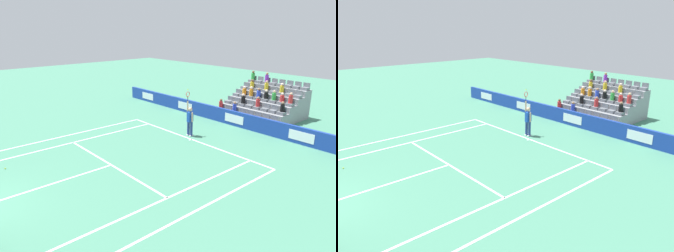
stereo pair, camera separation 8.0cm
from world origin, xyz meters
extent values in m
cube|color=white|center=(0.00, -11.89, 0.00)|extent=(10.97, 0.10, 0.01)
cube|color=white|center=(0.00, -6.40, 0.00)|extent=(8.23, 0.10, 0.01)
cube|color=white|center=(0.00, -3.20, 0.00)|extent=(0.10, 6.40, 0.01)
cube|color=white|center=(4.12, -5.95, 0.00)|extent=(0.10, 11.89, 0.01)
cube|color=white|center=(-4.12, -5.95, 0.00)|extent=(0.10, 11.89, 0.01)
cube|color=white|center=(5.49, -5.95, 0.00)|extent=(0.10, 11.89, 0.01)
cube|color=white|center=(-5.49, -5.95, 0.00)|extent=(0.10, 11.89, 0.01)
cube|color=white|center=(0.00, -11.79, 0.00)|extent=(0.10, 0.20, 0.01)
cube|color=#193899|center=(0.00, -15.98, 0.50)|extent=(23.36, 0.20, 0.99)
cube|color=white|center=(-4.67, -15.87, 0.50)|extent=(1.50, 0.01, 0.55)
cube|color=white|center=(0.00, -15.87, 0.50)|extent=(1.50, 0.01, 0.55)
cube|color=white|center=(4.67, -15.87, 0.50)|extent=(1.50, 0.01, 0.55)
cube|color=white|center=(9.34, -15.87, 0.50)|extent=(1.50, 0.01, 0.55)
cylinder|color=navy|center=(0.42, -12.29, 0.45)|extent=(0.16, 0.16, 0.90)
cylinder|color=navy|center=(0.66, -12.28, 0.45)|extent=(0.16, 0.16, 0.90)
cube|color=white|center=(0.42, -12.29, 0.04)|extent=(0.13, 0.26, 0.08)
cube|color=white|center=(0.66, -12.28, 0.04)|extent=(0.13, 0.26, 0.08)
cube|color=#1947B2|center=(0.54, -12.28, 1.20)|extent=(0.23, 0.37, 0.60)
sphere|color=#D3A884|center=(0.54, -12.28, 1.66)|extent=(0.24, 0.24, 0.24)
cylinder|color=#D3A884|center=(0.76, -12.28, 1.81)|extent=(0.09, 0.09, 0.62)
cylinder|color=#D3A884|center=(0.32, -12.24, 1.22)|extent=(0.09, 0.09, 0.56)
cylinder|color=black|center=(0.76, -12.28, 2.26)|extent=(0.04, 0.04, 0.28)
torus|color=red|center=(0.76, -12.28, 2.54)|extent=(0.04, 0.31, 0.31)
sphere|color=#D1E533|center=(0.76, -12.28, 2.82)|extent=(0.07, 0.07, 0.07)
cube|color=gray|center=(0.00, -17.06, 0.21)|extent=(4.96, 0.95, 0.42)
cube|color=slate|center=(-2.17, -17.06, 0.52)|extent=(0.48, 0.44, 0.20)
cube|color=slate|center=(-2.17, -17.26, 0.77)|extent=(0.48, 0.04, 0.30)
cube|color=slate|center=(-1.55, -17.06, 0.52)|extent=(0.48, 0.44, 0.20)
cube|color=slate|center=(-1.55, -17.26, 0.77)|extent=(0.48, 0.04, 0.30)
cube|color=slate|center=(-0.93, -17.06, 0.52)|extent=(0.48, 0.44, 0.20)
cube|color=slate|center=(-0.93, -17.26, 0.77)|extent=(0.48, 0.04, 0.30)
cube|color=slate|center=(-0.31, -17.06, 0.52)|extent=(0.48, 0.44, 0.20)
cube|color=slate|center=(-0.31, -17.26, 0.77)|extent=(0.48, 0.04, 0.30)
cube|color=slate|center=(0.31, -17.06, 0.52)|extent=(0.48, 0.44, 0.20)
cube|color=slate|center=(0.31, -17.26, 0.77)|extent=(0.48, 0.04, 0.30)
cube|color=slate|center=(0.93, -17.06, 0.52)|extent=(0.48, 0.44, 0.20)
cube|color=slate|center=(0.93, -17.26, 0.77)|extent=(0.48, 0.04, 0.30)
cube|color=slate|center=(1.55, -17.06, 0.52)|extent=(0.48, 0.44, 0.20)
cube|color=slate|center=(1.55, -17.26, 0.77)|extent=(0.48, 0.04, 0.30)
cube|color=slate|center=(2.17, -17.06, 0.52)|extent=(0.48, 0.44, 0.20)
cube|color=slate|center=(2.17, -17.26, 0.77)|extent=(0.48, 0.04, 0.30)
cube|color=gray|center=(0.00, -18.01, 0.42)|extent=(4.96, 0.95, 0.84)
cube|color=slate|center=(-2.17, -18.01, 0.94)|extent=(0.48, 0.44, 0.20)
cube|color=slate|center=(-2.17, -18.21, 1.19)|extent=(0.48, 0.04, 0.30)
cube|color=slate|center=(-1.55, -18.01, 0.94)|extent=(0.48, 0.44, 0.20)
cube|color=slate|center=(-1.55, -18.21, 1.19)|extent=(0.48, 0.04, 0.30)
cube|color=slate|center=(-0.93, -18.01, 0.94)|extent=(0.48, 0.44, 0.20)
cube|color=slate|center=(-0.93, -18.21, 1.19)|extent=(0.48, 0.04, 0.30)
cube|color=slate|center=(-0.31, -18.01, 0.94)|extent=(0.48, 0.44, 0.20)
cube|color=slate|center=(-0.31, -18.21, 1.19)|extent=(0.48, 0.04, 0.30)
cube|color=slate|center=(0.31, -18.01, 0.94)|extent=(0.48, 0.44, 0.20)
cube|color=slate|center=(0.31, -18.21, 1.19)|extent=(0.48, 0.04, 0.30)
cube|color=slate|center=(0.93, -18.01, 0.94)|extent=(0.48, 0.44, 0.20)
cube|color=slate|center=(0.93, -18.21, 1.19)|extent=(0.48, 0.04, 0.30)
cube|color=slate|center=(1.55, -18.01, 0.94)|extent=(0.48, 0.44, 0.20)
cube|color=slate|center=(1.55, -18.21, 1.19)|extent=(0.48, 0.04, 0.30)
cube|color=slate|center=(2.17, -18.01, 0.94)|extent=(0.48, 0.44, 0.20)
cube|color=slate|center=(2.17, -18.21, 1.19)|extent=(0.48, 0.04, 0.30)
cube|color=gray|center=(0.00, -18.96, 0.63)|extent=(4.96, 0.95, 1.26)
cube|color=slate|center=(-2.17, -18.96, 1.36)|extent=(0.48, 0.44, 0.20)
cube|color=slate|center=(-2.17, -19.16, 1.61)|extent=(0.48, 0.04, 0.30)
cube|color=slate|center=(-1.55, -18.96, 1.36)|extent=(0.48, 0.44, 0.20)
cube|color=slate|center=(-1.55, -19.16, 1.61)|extent=(0.48, 0.04, 0.30)
cube|color=slate|center=(-0.93, -18.96, 1.36)|extent=(0.48, 0.44, 0.20)
cube|color=slate|center=(-0.93, -19.16, 1.61)|extent=(0.48, 0.04, 0.30)
cube|color=slate|center=(-0.31, -18.96, 1.36)|extent=(0.48, 0.44, 0.20)
cube|color=slate|center=(-0.31, -19.16, 1.61)|extent=(0.48, 0.04, 0.30)
cube|color=slate|center=(0.31, -18.96, 1.36)|extent=(0.48, 0.44, 0.20)
cube|color=slate|center=(0.31, -19.16, 1.61)|extent=(0.48, 0.04, 0.30)
cube|color=slate|center=(0.93, -18.96, 1.36)|extent=(0.48, 0.44, 0.20)
cube|color=slate|center=(0.93, -19.16, 1.61)|extent=(0.48, 0.04, 0.30)
cube|color=slate|center=(1.55, -18.96, 1.36)|extent=(0.48, 0.44, 0.20)
cube|color=slate|center=(1.55, -19.16, 1.61)|extent=(0.48, 0.04, 0.30)
cube|color=slate|center=(2.17, -18.96, 1.36)|extent=(0.48, 0.44, 0.20)
cube|color=slate|center=(2.17, -19.16, 1.61)|extent=(0.48, 0.04, 0.30)
cube|color=gray|center=(0.00, -19.91, 0.84)|extent=(4.96, 0.95, 1.68)
cube|color=slate|center=(-2.17, -19.91, 1.78)|extent=(0.48, 0.44, 0.20)
cube|color=slate|center=(-2.17, -20.11, 2.03)|extent=(0.48, 0.04, 0.30)
cube|color=slate|center=(-1.55, -19.91, 1.78)|extent=(0.48, 0.44, 0.20)
cube|color=slate|center=(-1.55, -20.11, 2.03)|extent=(0.48, 0.04, 0.30)
cube|color=slate|center=(-0.93, -19.91, 1.78)|extent=(0.48, 0.44, 0.20)
cube|color=slate|center=(-0.93, -20.11, 2.03)|extent=(0.48, 0.04, 0.30)
cube|color=slate|center=(-0.31, -19.91, 1.78)|extent=(0.48, 0.44, 0.20)
cube|color=slate|center=(-0.31, -20.11, 2.03)|extent=(0.48, 0.04, 0.30)
cube|color=slate|center=(0.31, -19.91, 1.78)|extent=(0.48, 0.44, 0.20)
cube|color=slate|center=(0.31, -20.11, 2.03)|extent=(0.48, 0.04, 0.30)
cube|color=slate|center=(0.93, -19.91, 1.78)|extent=(0.48, 0.44, 0.20)
cube|color=slate|center=(0.93, -20.11, 2.03)|extent=(0.48, 0.04, 0.30)
cube|color=slate|center=(1.55, -19.91, 1.78)|extent=(0.48, 0.44, 0.20)
cube|color=slate|center=(1.55, -20.11, 2.03)|extent=(0.48, 0.04, 0.30)
cube|color=slate|center=(2.17, -19.91, 1.78)|extent=(0.48, 0.44, 0.20)
cube|color=slate|center=(2.17, -20.11, 2.03)|extent=(0.48, 0.04, 0.30)
cube|color=gray|center=(0.00, -20.86, 1.05)|extent=(4.96, 0.95, 2.10)
cube|color=slate|center=(-2.17, -20.86, 2.20)|extent=(0.48, 0.44, 0.20)
cube|color=slate|center=(-2.17, -21.06, 2.45)|extent=(0.48, 0.04, 0.30)
cube|color=slate|center=(-1.55, -20.86, 2.20)|extent=(0.48, 0.44, 0.20)
cube|color=slate|center=(-1.55, -21.06, 2.45)|extent=(0.48, 0.04, 0.30)
cube|color=slate|center=(-0.93, -20.86, 2.20)|extent=(0.48, 0.44, 0.20)
cube|color=slate|center=(-0.93, -21.06, 2.45)|extent=(0.48, 0.04, 0.30)
cube|color=slate|center=(-0.31, -20.86, 2.20)|extent=(0.48, 0.44, 0.20)
cube|color=slate|center=(-0.31, -21.06, 2.45)|extent=(0.48, 0.04, 0.30)
cube|color=slate|center=(0.31, -20.86, 2.20)|extent=(0.48, 0.44, 0.20)
cube|color=slate|center=(0.31, -21.06, 2.45)|extent=(0.48, 0.04, 0.30)
cube|color=slate|center=(0.93, -20.86, 2.20)|extent=(0.48, 0.44, 0.20)
cube|color=slate|center=(0.93, -21.06, 2.45)|extent=(0.48, 0.04, 0.30)
cube|color=slate|center=(1.55, -20.86, 2.20)|extent=(0.48, 0.44, 0.20)
cube|color=slate|center=(1.55, -21.06, 2.45)|extent=(0.48, 0.04, 0.30)
cube|color=slate|center=(2.17, -20.86, 2.20)|extent=(0.48, 0.44, 0.20)
cube|color=slate|center=(2.17, -21.06, 2.45)|extent=(0.48, 0.04, 0.30)
cylinder|color=yellow|center=(-0.93, -19.96, 2.11)|extent=(0.28, 0.28, 0.46)
sphere|color=beige|center=(-0.93, -19.96, 2.44)|extent=(0.20, 0.20, 0.20)
cylinder|color=yellow|center=(1.55, -19.96, 2.09)|extent=(0.28, 0.28, 0.42)
sphere|color=brown|center=(1.55, -19.96, 2.40)|extent=(0.20, 0.20, 0.20)
cylinder|color=blue|center=(0.93, -17.11, 0.87)|extent=(0.28, 0.28, 0.50)
sphere|color=#9E7251|center=(0.93, -17.11, 1.22)|extent=(0.20, 0.20, 0.20)
cylinder|color=yellow|center=(0.31, -19.96, 2.12)|extent=(0.28, 0.28, 0.49)
sphere|color=#D3A884|center=(0.31, -19.96, 2.47)|extent=(0.20, 0.20, 0.20)
cylinder|color=green|center=(2.17, -20.91, 2.55)|extent=(0.28, 0.28, 0.50)
sphere|color=brown|center=(2.17, -20.91, 2.90)|extent=(0.20, 0.20, 0.20)
cylinder|color=purple|center=(0.93, -20.91, 2.55)|extent=(0.28, 0.28, 0.50)
sphere|color=#9E7251|center=(0.93, -20.91, 2.90)|extent=(0.20, 0.20, 0.20)
cylinder|color=blue|center=(0.31, -19.01, 1.70)|extent=(0.28, 0.28, 0.47)
sphere|color=#9E7251|center=(0.31, -19.01, 2.03)|extent=(0.20, 0.20, 0.20)
cylinder|color=black|center=(-2.17, -18.06, 1.28)|extent=(0.28, 0.28, 0.49)
sphere|color=#9E7251|center=(-2.17, -18.06, 1.63)|extent=(0.20, 0.20, 0.20)
cylinder|color=green|center=(-0.93, -19.01, 1.71)|extent=(0.28, 0.28, 0.49)
sphere|color=#D3A884|center=(-0.93, -19.01, 2.05)|extent=(0.20, 0.20, 0.20)
cylinder|color=red|center=(2.17, -17.11, 0.86)|extent=(0.28, 0.28, 0.48)
sphere|color=brown|center=(2.17, -17.11, 1.20)|extent=(0.20, 0.20, 0.20)
cylinder|color=orange|center=(1.55, -19.01, 1.68)|extent=(0.28, 0.28, 0.43)
sphere|color=beige|center=(1.55, -19.01, 1.99)|extent=(0.20, 0.20, 0.20)
cylinder|color=red|center=(-2.17, -19.01, 1.72)|extent=(0.28, 0.28, 0.53)
sphere|color=#D3A884|center=(-2.17, -19.01, 2.09)|extent=(0.20, 0.20, 0.20)
cylinder|color=red|center=(-0.31, -18.06, 1.29)|extent=(0.28, 0.28, 0.50)
sphere|color=#9E7251|center=(-0.31, -18.06, 1.64)|extent=(0.20, 0.20, 0.20)
cylinder|color=orange|center=(0.93, -19.01, 1.71)|extent=(0.28, 0.28, 0.50)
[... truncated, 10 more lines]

